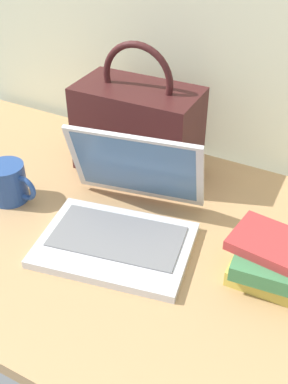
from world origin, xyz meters
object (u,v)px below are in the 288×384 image
at_px(laptop, 122,217).
at_px(coffee_mug, 9,182).
at_px(book_stack, 283,262).
at_px(handbag, 138,127).

bearing_deg(laptop, coffee_mug, -176.47).
distance_m(laptop, book_stack, 0.34).
bearing_deg(handbag, book_stack, -26.73).
bearing_deg(coffee_mug, handbag, 53.31).
distance_m(laptop, coffee_mug, 0.30).
height_order(coffee_mug, handbag, handbag).
xyz_separation_m(handbag, book_stack, (0.43, -0.22, -0.07)).
xyz_separation_m(laptop, handbag, (-0.10, 0.25, 0.07)).
bearing_deg(laptop, book_stack, 4.95).
bearing_deg(coffee_mug, laptop, 3.53).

